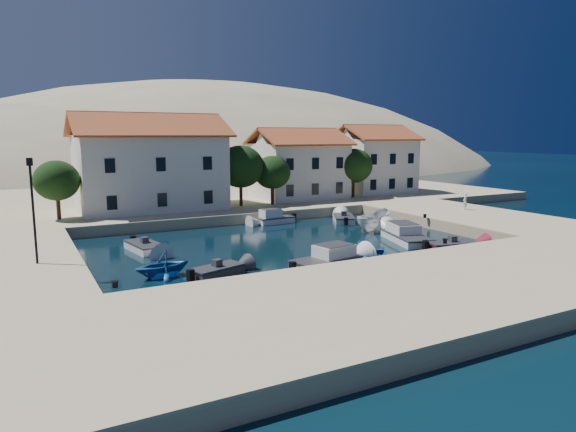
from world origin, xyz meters
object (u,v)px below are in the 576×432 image
object	(u,v)px
building_right	(373,158)
boat_east	(374,230)
lamppost	(32,201)
rowboat_south	(365,261)
building_left	(149,161)
cabin_cruiser_east	(407,236)
pedestrian	(465,201)
cabin_cruiser_south	(326,260)
building_mid	(298,163)

from	to	relation	value
building_right	boat_east	distance (m)	23.82
lamppost	rowboat_south	world-z (taller)	lamppost
building_left	building_right	bearing A→B (deg)	3.81
building_left	cabin_cruiser_east	world-z (taller)	building_left
rowboat_south	pedestrian	world-z (taller)	pedestrian
lamppost	cabin_cruiser_south	bearing A→B (deg)	-18.56
lamppost	boat_east	bearing A→B (deg)	7.24
cabin_cruiser_south	boat_east	world-z (taller)	cabin_cruiser_south
cabin_cruiser_east	lamppost	bearing A→B (deg)	103.15
rowboat_south	boat_east	distance (m)	11.82
lamppost	cabin_cruiser_east	bearing A→B (deg)	-3.94
cabin_cruiser_south	boat_east	bearing A→B (deg)	30.02
building_left	building_right	world-z (taller)	building_left
pedestrian	building_right	bearing A→B (deg)	-122.52
building_right	rowboat_south	world-z (taller)	building_right
lamppost	cabin_cruiser_east	size ratio (longest dim) A/B	1.02
building_left	cabin_cruiser_south	world-z (taller)	building_left
building_right	rowboat_south	bearing A→B (deg)	-128.17
rowboat_south	cabin_cruiser_east	world-z (taller)	cabin_cruiser_east
rowboat_south	cabin_cruiser_south	bearing A→B (deg)	73.92
building_left	boat_east	distance (m)	23.76
building_mid	building_right	world-z (taller)	building_right
building_left	boat_east	bearing A→B (deg)	-45.83
lamppost	building_mid	bearing A→B (deg)	35.45
lamppost	boat_east	distance (m)	28.16
rowboat_south	cabin_cruiser_east	size ratio (longest dim) A/B	0.82
building_left	cabin_cruiser_east	distance (m)	27.18
cabin_cruiser_south	pedestrian	xyz separation A→B (m)	(22.69, 9.56, 1.38)
cabin_cruiser_east	boat_east	bearing A→B (deg)	8.59
building_left	building_mid	distance (m)	18.04
cabin_cruiser_south	rowboat_south	xyz separation A→B (m)	(3.19, 0.09, -0.48)
building_left	boat_east	size ratio (longest dim) A/B	2.98
pedestrian	cabin_cruiser_east	bearing A→B (deg)	-1.18
cabin_cruiser_south	lamppost	bearing A→B (deg)	151.47
cabin_cruiser_south	boat_east	xyz separation A→B (m)	(10.84, 9.10, -0.48)
cabin_cruiser_east	boat_east	world-z (taller)	cabin_cruiser_east
pedestrian	lamppost	bearing A→B (deg)	-20.07
lamppost	building_right	bearing A→B (deg)	27.93
lamppost	cabin_cruiser_south	size ratio (longest dim) A/B	1.22
cabin_cruiser_south	building_mid	bearing A→B (deg)	54.31
building_mid	boat_east	bearing A→B (deg)	-96.42
building_right	pedestrian	distance (m)	18.52
building_left	building_mid	bearing A→B (deg)	3.18
building_right	pedestrian	size ratio (longest dim) A/B	5.50
building_right	pedestrian	bearing A→B (deg)	-96.71
building_left	pedestrian	distance (m)	32.42
lamppost	cabin_cruiser_south	world-z (taller)	lamppost
lamppost	cabin_cruiser_east	distance (m)	27.14
cabin_cruiser_south	rowboat_south	distance (m)	3.22
boat_east	building_right	bearing A→B (deg)	-60.18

